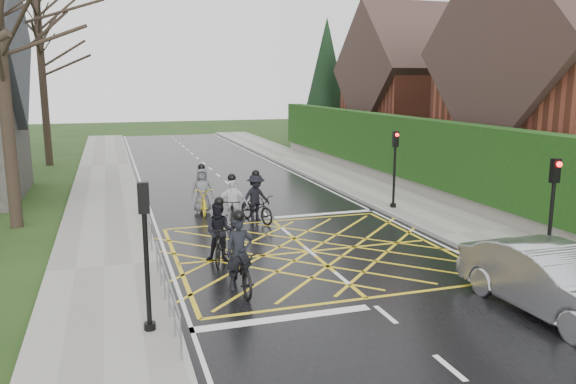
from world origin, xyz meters
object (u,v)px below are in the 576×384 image
cyclist_rear (240,264)px  cyclist_mid (256,203)px  cyclist_lead (202,196)px  car (552,281)px  cyclist_front (233,210)px  cyclist_back (220,238)px

cyclist_rear → cyclist_mid: bearing=70.3°
cyclist_mid → cyclist_lead: (-1.68, 1.99, -0.03)m
cyclist_rear → cyclist_lead: bearing=85.1°
cyclist_lead → cyclist_mid: bearing=-46.3°
cyclist_lead → car: 13.51m
cyclist_mid → cyclist_front: bearing=-157.7°
cyclist_rear → cyclist_back: size_ratio=1.07×
cyclist_back → cyclist_rear: bearing=-69.6°
cyclist_lead → cyclist_rear: bearing=-89.5°
cyclist_rear → cyclist_mid: cyclist_rear is taller
cyclist_rear → cyclist_back: cyclist_rear is taller
cyclist_rear → cyclist_lead: 8.63m
cyclist_mid → cyclist_lead: 2.61m
cyclist_rear → car: size_ratio=0.45×
cyclist_lead → cyclist_back: bearing=-91.0°
cyclist_back → cyclist_lead: (0.51, 6.28, -0.04)m
cyclist_lead → car: bearing=-60.9°
car → cyclist_back: bearing=134.4°
car → cyclist_rear: bearing=147.8°
cyclist_back → cyclist_lead: size_ratio=0.95×
cyclist_lead → car: cyclist_lead is taller
cyclist_mid → car: 11.01m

